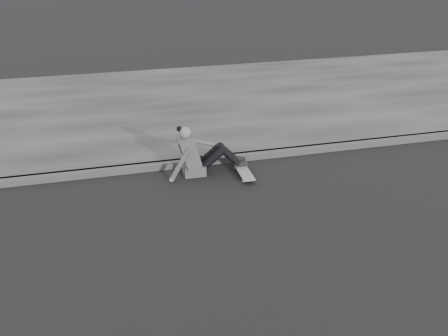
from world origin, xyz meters
name	(u,v)px	position (x,y,z in m)	size (l,w,h in m)	color
ground	(396,224)	(0.00, 0.00, 0.00)	(80.00, 80.00, 0.00)	black
curb	(322,148)	(0.00, 2.58, 0.06)	(24.00, 0.16, 0.12)	#4B4B4B
sidewalk	(269,98)	(0.00, 5.60, 0.06)	(24.00, 6.00, 0.12)	#3D3D3D
skateboard	(243,171)	(-1.68, 2.01, 0.07)	(0.20, 0.78, 0.09)	#979792
seated_woman	(197,154)	(-2.42, 2.25, 0.36)	(1.38, 0.46, 0.88)	#535355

